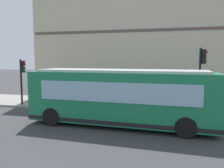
# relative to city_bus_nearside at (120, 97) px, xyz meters

# --- Properties ---
(ground) EXTENTS (120.00, 120.00, 0.00)m
(ground) POSITION_rel_city_bus_nearside_xyz_m (0.05, 0.51, -1.55)
(ground) COLOR #38383A
(sidewalk_curb) EXTENTS (4.63, 40.00, 0.15)m
(sidewalk_curb) POSITION_rel_city_bus_nearside_xyz_m (4.96, 0.51, -1.48)
(sidewalk_curb) COLOR gray
(sidewalk_curb) RESTS_ON ground
(building_corner) EXTENTS (8.63, 18.69, 10.96)m
(building_corner) POSITION_rel_city_bus_nearside_xyz_m (11.56, 0.51, 3.92)
(building_corner) COLOR beige
(building_corner) RESTS_ON ground
(city_bus_nearside) EXTENTS (3.02, 10.15, 3.07)m
(city_bus_nearside) POSITION_rel_city_bus_nearside_xyz_m (0.00, 0.00, 0.00)
(city_bus_nearside) COLOR #197247
(city_bus_nearside) RESTS_ON ground
(traffic_light_near_corner) EXTENTS (0.32, 0.49, 4.19)m
(traffic_light_near_corner) POSITION_rel_city_bus_nearside_xyz_m (3.12, -4.55, 1.51)
(traffic_light_near_corner) COLOR black
(traffic_light_near_corner) RESTS_ON sidewalk_curb
(traffic_light_down_block) EXTENTS (0.32, 0.49, 3.48)m
(traffic_light_down_block) POSITION_rel_city_bus_nearside_xyz_m (3.18, 8.32, 1.03)
(traffic_light_down_block) COLOR black
(traffic_light_down_block) RESTS_ON sidewalk_curb
(fire_hydrant) EXTENTS (0.35, 0.35, 0.74)m
(fire_hydrant) POSITION_rel_city_bus_nearside_xyz_m (3.16, -5.52, -1.04)
(fire_hydrant) COLOR gold
(fire_hydrant) RESTS_ON sidewalk_curb
(pedestrian_near_hydrant) EXTENTS (0.32, 0.32, 1.68)m
(pedestrian_near_hydrant) POSITION_rel_city_bus_nearside_xyz_m (3.31, -1.64, -0.44)
(pedestrian_near_hydrant) COLOR gold
(pedestrian_near_hydrant) RESTS_ON sidewalk_curb
(pedestrian_by_light_pole) EXTENTS (0.32, 0.32, 1.53)m
(pedestrian_by_light_pole) POSITION_rel_city_bus_nearside_xyz_m (3.43, 5.18, -0.53)
(pedestrian_by_light_pole) COLOR #99994C
(pedestrian_by_light_pole) RESTS_ON sidewalk_curb
(pedestrian_walking_along_curb) EXTENTS (0.32, 0.32, 1.66)m
(pedestrian_walking_along_curb) POSITION_rel_city_bus_nearside_xyz_m (5.49, 2.66, -0.45)
(pedestrian_walking_along_curb) COLOR #3F8C4C
(pedestrian_walking_along_curb) RESTS_ON sidewalk_curb
(pedestrian_near_building_entrance) EXTENTS (0.32, 0.32, 1.77)m
(pedestrian_near_building_entrance) POSITION_rel_city_bus_nearside_xyz_m (5.56, -0.80, -0.38)
(pedestrian_near_building_entrance) COLOR #B23338
(pedestrian_near_building_entrance) RESTS_ON sidewalk_curb
(newspaper_vending_box) EXTENTS (0.44, 0.43, 0.90)m
(newspaper_vending_box) POSITION_rel_city_bus_nearside_xyz_m (4.25, -2.43, -0.95)
(newspaper_vending_box) COLOR #197233
(newspaper_vending_box) RESTS_ON sidewalk_curb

